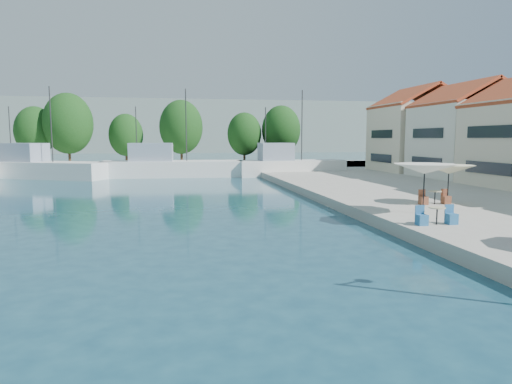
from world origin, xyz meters
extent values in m
cube|color=#9E9A8F|center=(-8.00, 67.00, 0.30)|extent=(90.00, 16.00, 0.60)
cube|color=gray|center=(-30.00, 160.00, 8.00)|extent=(180.00, 40.00, 16.00)
cube|color=gray|center=(40.00, 180.00, 6.00)|extent=(140.00, 40.00, 12.00)
cube|color=silver|center=(24.00, 42.00, 4.10)|extent=(8.00, 8.50, 7.00)
pyramid|color=#B15B27|center=(24.00, 42.00, 9.40)|extent=(8.40, 8.80, 1.80)
cube|color=beige|center=(24.00, 51.00, 4.35)|extent=(8.60, 8.50, 7.50)
pyramid|color=#B15B27|center=(24.00, 51.00, 9.90)|extent=(9.00, 8.80, 1.80)
cube|color=silver|center=(-17.74, 55.38, 0.70)|extent=(15.65, 10.32, 2.20)
cube|color=gray|center=(-19.82, 56.38, 2.80)|extent=(5.51, 4.79, 2.00)
cylinder|color=#2D2D2D|center=(-16.35, 54.71, 5.80)|extent=(0.12, 0.12, 8.00)
cylinder|color=#2D2D2D|center=(-21.21, 57.06, 4.80)|extent=(0.10, 0.10, 6.00)
cube|color=white|center=(-3.63, 54.59, 0.70)|extent=(15.77, 4.72, 2.20)
cube|color=gray|center=(-5.97, 54.69, 2.80)|extent=(4.81, 3.32, 2.00)
cylinder|color=#2D2D2D|center=(-2.08, 54.53, 5.80)|extent=(0.12, 0.12, 8.00)
cylinder|color=#2D2D2D|center=(-7.53, 54.76, 4.80)|extent=(0.10, 0.10, 6.00)
cube|color=silver|center=(9.88, 53.65, 0.70)|extent=(12.64, 4.11, 2.20)
cube|color=gray|center=(8.02, 53.52, 2.80)|extent=(3.90, 2.75, 2.00)
cylinder|color=#2D2D2D|center=(11.12, 53.74, 5.80)|extent=(0.12, 0.12, 8.00)
cylinder|color=#2D2D2D|center=(6.78, 53.43, 4.80)|extent=(0.10, 0.10, 6.00)
cylinder|color=#3F2B19|center=(-22.51, 71.15, 2.42)|extent=(0.36, 0.36, 3.64)
ellipsoid|color=#163C13|center=(-22.51, 71.15, 5.33)|extent=(5.53, 5.53, 6.91)
cylinder|color=#3F2B19|center=(-17.89, 70.15, 2.82)|extent=(0.36, 0.36, 4.45)
ellipsoid|color=#163C13|center=(-17.89, 70.15, 6.38)|extent=(6.76, 6.76, 8.45)
cylinder|color=#3F2B19|center=(-10.30, 71.66, 2.22)|extent=(0.36, 0.36, 3.24)
ellipsoid|color=#163C13|center=(-10.30, 71.66, 4.81)|extent=(4.92, 4.92, 6.16)
cylinder|color=#3F2B19|center=(-2.36, 70.37, 2.67)|extent=(0.36, 0.36, 4.13)
ellipsoid|color=#163C13|center=(-2.36, 70.37, 5.97)|extent=(6.28, 6.28, 7.85)
cylinder|color=#3F2B19|center=(7.04, 70.86, 2.29)|extent=(0.36, 0.36, 3.38)
ellipsoid|color=#163C13|center=(7.04, 70.86, 4.99)|extent=(5.14, 5.14, 6.42)
cylinder|color=#3F2B19|center=(12.63, 70.45, 2.53)|extent=(0.36, 0.36, 3.86)
ellipsoid|color=#163C13|center=(12.63, 70.45, 5.62)|extent=(5.87, 5.87, 7.33)
cylinder|color=black|center=(8.65, 23.05, 1.83)|extent=(0.06, 0.06, 2.46)
cone|color=silver|center=(8.65, 23.05, 2.81)|extent=(3.11, 3.11, 0.50)
cylinder|color=black|center=(11.75, 25.78, 1.71)|extent=(0.06, 0.06, 2.21)
cone|color=beige|center=(11.75, 25.78, 2.56)|extent=(2.86, 2.86, 0.50)
cylinder|color=black|center=(7.57, 20.11, 0.97)|extent=(0.06, 0.06, 0.74)
cylinder|color=tan|center=(7.57, 20.11, 1.34)|extent=(0.70, 0.70, 0.04)
cube|color=#266399|center=(8.27, 20.11, 0.83)|extent=(0.42, 0.42, 0.46)
cube|color=#266399|center=(6.87, 20.11, 0.83)|extent=(0.42, 0.42, 0.46)
cylinder|color=black|center=(10.95, 25.76, 0.97)|extent=(0.06, 0.06, 0.74)
cylinder|color=tan|center=(10.95, 25.76, 1.34)|extent=(0.70, 0.70, 0.04)
cube|color=brown|center=(11.65, 25.76, 0.83)|extent=(0.42, 0.42, 0.46)
cube|color=brown|center=(10.25, 25.76, 0.83)|extent=(0.42, 0.42, 0.46)
camera|label=1|loc=(-3.53, 2.46, 4.29)|focal=32.00mm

